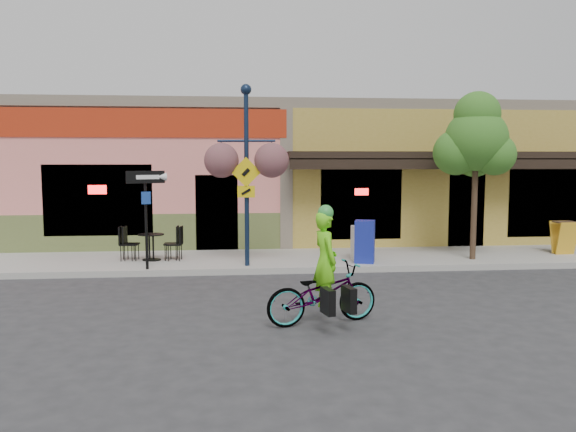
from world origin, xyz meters
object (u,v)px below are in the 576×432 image
object	(u,v)px
one_way_sign	(146,220)
bicycle	(322,294)
lamp_post	(247,176)
newspaper_box_blue	(365,242)
building	(303,173)
cyclist_rider	(325,275)
newspaper_box_grey	(360,243)
street_tree	(475,175)

from	to	relation	value
one_way_sign	bicycle	bearing A→B (deg)	-69.96
lamp_post	newspaper_box_blue	xyz separation A→B (m)	(2.95, 0.12, -1.66)
building	bicycle	bearing A→B (deg)	-95.40
building	cyclist_rider	distance (m)	11.25
bicycle	newspaper_box_blue	distance (m)	4.97
cyclist_rider	newspaper_box_blue	xyz separation A→B (m)	(1.76, 4.63, -0.13)
newspaper_box_grey	building	bearing A→B (deg)	93.94
newspaper_box_grey	lamp_post	bearing A→B (deg)	-172.30
bicycle	street_tree	xyz separation A→B (m)	(4.73, 4.85, 1.82)
building	one_way_sign	distance (m)	8.28
lamp_post	cyclist_rider	bearing A→B (deg)	-67.50
newspaper_box_grey	bicycle	bearing A→B (deg)	-112.45
building	street_tree	xyz separation A→B (m)	(3.68, -6.26, 0.08)
cyclist_rider	street_tree	world-z (taller)	street_tree
one_way_sign	street_tree	world-z (taller)	street_tree
building	lamp_post	size ratio (longest dim) A/B	4.15
cyclist_rider	lamp_post	size ratio (longest dim) A/B	0.37
bicycle	one_way_sign	world-z (taller)	one_way_sign
bicycle	lamp_post	size ratio (longest dim) A/B	0.44
building	street_tree	world-z (taller)	street_tree
one_way_sign	newspaper_box_grey	world-z (taller)	one_way_sign
newspaper_box_grey	street_tree	bearing A→B (deg)	-7.28
bicycle	one_way_sign	xyz separation A→B (m)	(-3.51, 4.26, 0.80)
bicycle	lamp_post	bearing A→B (deg)	0.31
lamp_post	newspaper_box_blue	size ratio (longest dim) A/B	4.10
cyclist_rider	street_tree	distance (m)	6.91
street_tree	newspaper_box_grey	bearing A→B (deg)	175.75
cyclist_rider	newspaper_box_grey	bearing A→B (deg)	-32.86
building	cyclist_rider	xyz separation A→B (m)	(-1.00, -11.11, -1.43)
lamp_post	building	bearing A→B (deg)	79.25
building	newspaper_box_blue	xyz separation A→B (m)	(0.76, -6.48, -1.57)
cyclist_rider	lamp_post	world-z (taller)	lamp_post
building	newspaper_box_blue	distance (m)	6.71
newspaper_box_grey	street_tree	xyz separation A→B (m)	(2.94, -0.22, 1.74)
lamp_post	newspaper_box_grey	bearing A→B (deg)	18.38
newspaper_box_blue	street_tree	distance (m)	3.36
bicycle	newspaper_box_grey	world-z (taller)	newspaper_box_grey
building	newspaper_box_grey	bearing A→B (deg)	-83.04
one_way_sign	newspaper_box_blue	xyz separation A→B (m)	(5.32, 0.37, -0.63)
bicycle	street_tree	size ratio (longest dim) A/B	0.44
building	newspaper_box_grey	xyz separation A→B (m)	(0.74, -6.04, -1.66)
bicycle	newspaper_box_blue	world-z (taller)	newspaper_box_blue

